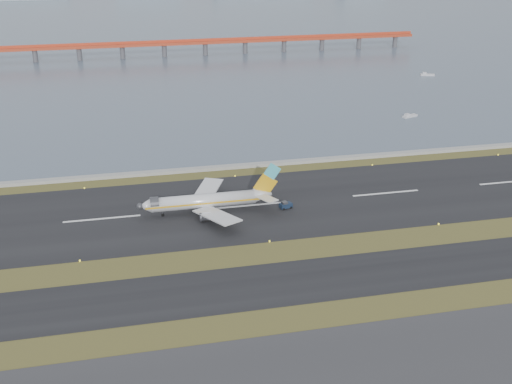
# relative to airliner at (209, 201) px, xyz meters

# --- Properties ---
(ground) EXTENTS (1000.00, 1000.00, 0.00)m
(ground) POSITION_rel_airliner_xyz_m (11.70, -28.11, -3.46)
(ground) COLOR #354117
(ground) RESTS_ON ground
(taxiway_strip) EXTENTS (1000.00, 18.00, 0.10)m
(taxiway_strip) POSITION_rel_airliner_xyz_m (11.70, -40.11, -3.41)
(taxiway_strip) COLOR black
(taxiway_strip) RESTS_ON ground
(runway_strip) EXTENTS (1000.00, 45.00, 0.10)m
(runway_strip) POSITION_rel_airliner_xyz_m (11.70, 1.89, -3.41)
(runway_strip) COLOR black
(runway_strip) RESTS_ON ground
(seawall) EXTENTS (1000.00, 2.50, 1.00)m
(seawall) POSITION_rel_airliner_xyz_m (11.70, 31.89, -2.96)
(seawall) COLOR #979791
(seawall) RESTS_ON ground
(bay_water) EXTENTS (1400.00, 800.00, 1.30)m
(bay_water) POSITION_rel_airliner_xyz_m (11.70, 431.89, -3.46)
(bay_water) COLOR #4A576A
(bay_water) RESTS_ON ground
(red_pier) EXTENTS (260.00, 5.00, 10.20)m
(red_pier) POSITION_rel_airliner_xyz_m (31.70, 221.89, 3.82)
(red_pier) COLOR #B1391E
(red_pier) RESTS_ON ground
(airliner) EXTENTS (38.52, 32.89, 12.80)m
(airliner) POSITION_rel_airliner_xyz_m (0.00, 0.00, 0.00)
(airliner) COLOR silver
(airliner) RESTS_ON ground
(pushback_tug) EXTENTS (3.69, 2.69, 2.12)m
(pushback_tug) POSITION_rel_airliner_xyz_m (20.70, -2.08, -2.43)
(pushback_tug) COLOR #142137
(pushback_tug) RESTS_ON ground
(workboat_near) EXTENTS (7.07, 4.37, 1.64)m
(workboat_near) POSITION_rel_airliner_xyz_m (92.47, 73.57, -2.94)
(workboat_near) COLOR silver
(workboat_near) RESTS_ON ground
(workboat_far) EXTENTS (7.36, 4.43, 1.71)m
(workboat_far) POSITION_rel_airliner_xyz_m (134.38, 142.50, -2.92)
(workboat_far) COLOR silver
(workboat_far) RESTS_ON ground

